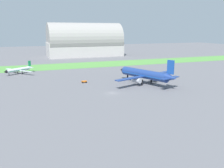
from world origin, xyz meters
TOP-DOWN VIEW (x-y plane):
  - ground_plane at (0.00, 0.00)m, footprint 600.00×600.00m
  - grass_taxiway_strip at (0.00, 79.25)m, footprint 360.00×28.00m
  - airplane_midfield_jet at (20.21, 10.27)m, footprint 33.86×33.57m
  - airplane_taxiing_turboprop at (-34.36, 58.79)m, footprint 16.50×18.59m
  - baggage_cart_near_gate at (-5.55, 22.79)m, footprint 2.46×1.84m
  - hangar_distant at (24.54, 136.07)m, footprint 68.78×29.78m

SIDE VIEW (x-z plane):
  - ground_plane at x=0.00m, z-range 0.00..0.00m
  - grass_taxiway_strip at x=0.00m, z-range 0.00..0.08m
  - baggage_cart_near_gate at x=-5.55m, z-range 0.12..1.02m
  - airplane_taxiing_turboprop at x=-34.36m, z-range -0.90..5.79m
  - airplane_midfield_jet at x=20.21m, z-range -1.73..10.65m
  - hangar_distant at x=24.54m, z-range -2.21..28.57m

